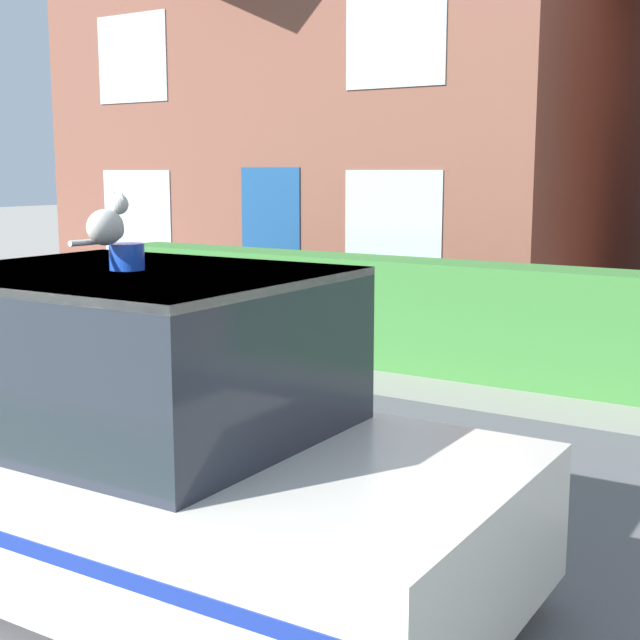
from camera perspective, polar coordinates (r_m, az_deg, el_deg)
road_strip at (r=5.77m, az=-6.27°, el=-11.31°), size 28.00×5.64×0.01m
garden_hedge at (r=8.94m, az=11.82°, el=-0.22°), size 9.92×0.65×1.14m
police_car at (r=4.58m, az=-12.50°, el=-7.52°), size 4.11×1.80×1.70m
cat at (r=4.26m, az=-13.42°, el=6.03°), size 0.16×0.28×0.25m
house_left at (r=15.41m, az=3.00°, el=15.94°), size 8.61×6.61×7.39m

